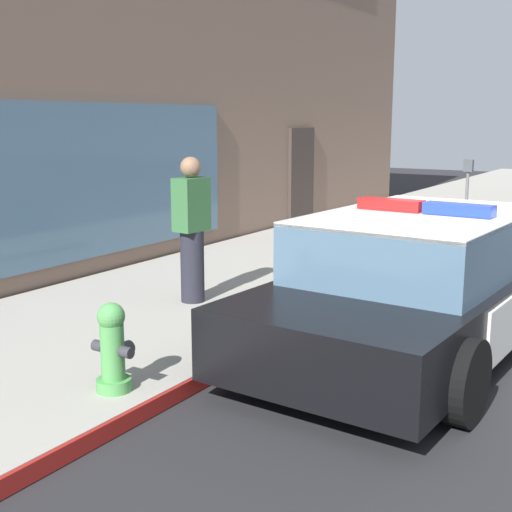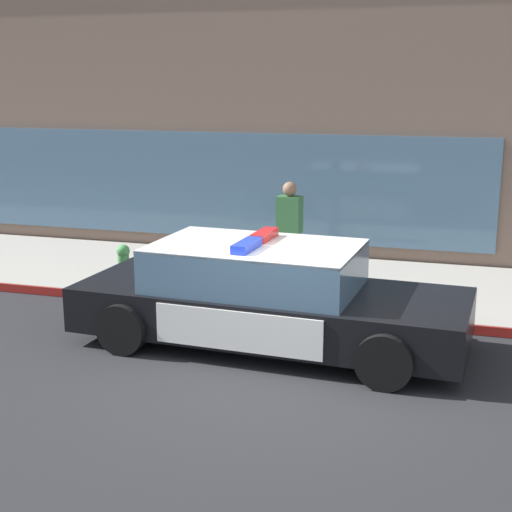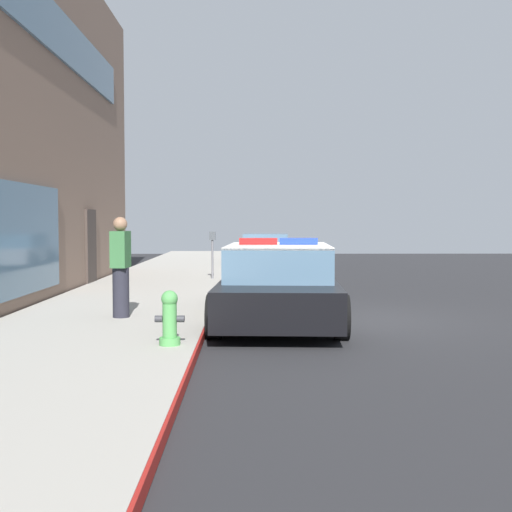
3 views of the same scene
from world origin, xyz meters
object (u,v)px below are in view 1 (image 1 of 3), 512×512
fire_hydrant (113,348)px  police_cruiser (426,280)px  pedestrian_on_sidewalk (192,230)px  parking_meter (468,180)px

fire_hydrant → police_cruiser: bearing=-28.6°
fire_hydrant → pedestrian_on_sidewalk: size_ratio=0.42×
police_cruiser → pedestrian_on_sidewalk: (-0.36, 2.70, 0.33)m
fire_hydrant → parking_meter: parking_meter is taller
fire_hydrant → pedestrian_on_sidewalk: pedestrian_on_sidewalk is taller
police_cruiser → fire_hydrant: 3.29m
fire_hydrant → parking_meter: 10.07m
pedestrian_on_sidewalk → parking_meter: (7.53, -1.15, 0.07)m
police_cruiser → pedestrian_on_sidewalk: pedestrian_on_sidewalk is taller
police_cruiser → parking_meter: (7.17, 1.55, 0.40)m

